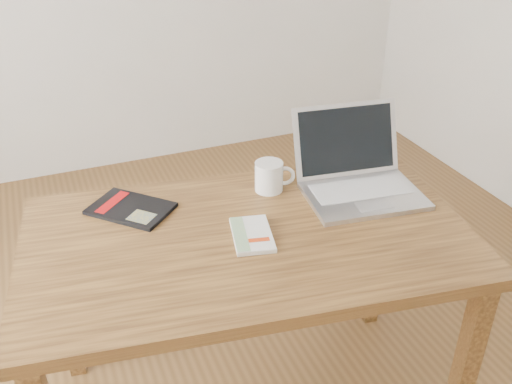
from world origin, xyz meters
name	(u,v)px	position (x,y,z in m)	size (l,w,h in m)	color
room	(162,25)	(-0.07, 0.00, 1.36)	(4.04, 4.04, 2.70)	brown
desk	(248,258)	(0.11, -0.10, 0.66)	(1.41, 0.93, 0.75)	brown
white_guidebook	(252,235)	(0.12, -0.12, 0.76)	(0.15, 0.20, 0.02)	beige
black_guidebook	(131,209)	(-0.18, 0.16, 0.76)	(0.29, 0.29, 0.01)	black
laptop	(357,175)	(0.55, 0.01, 0.80)	(0.41, 0.39, 0.25)	silver
coffee_mug	(270,176)	(0.28, 0.11, 0.80)	(0.13, 0.09, 0.10)	white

